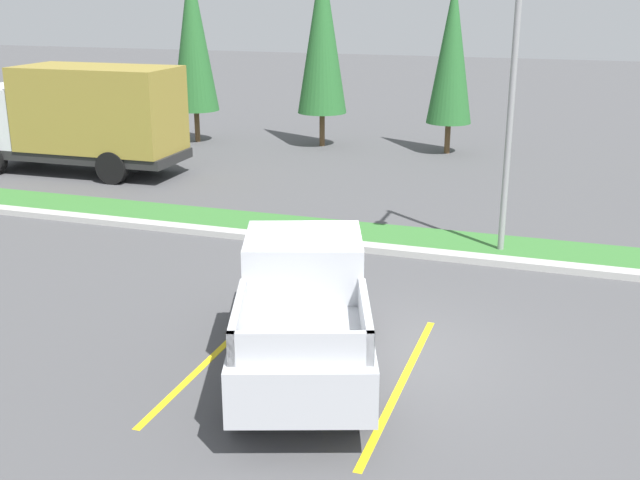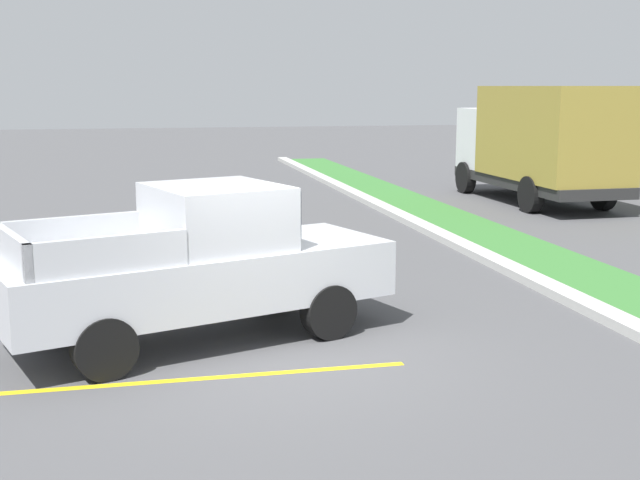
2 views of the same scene
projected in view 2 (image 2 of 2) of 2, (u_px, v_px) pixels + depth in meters
ground_plane at (279, 354)px, 10.73m from camera, size 120.00×120.00×0.00m
parking_line_near at (191, 310)px, 12.82m from camera, size 0.12×4.80×0.01m
parking_line_far at (209, 378)px, 9.85m from camera, size 0.12×4.80×0.01m
curb_strip at (627, 325)px, 11.79m from camera, size 56.00×0.40×0.15m
pickup_truck_main at (200, 265)px, 11.17m from camera, size 3.48×5.55×2.10m
cargo_truck_distant at (540, 140)px, 24.20m from camera, size 6.84×2.59×3.40m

